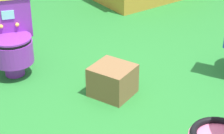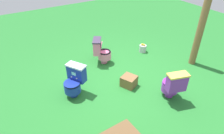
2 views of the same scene
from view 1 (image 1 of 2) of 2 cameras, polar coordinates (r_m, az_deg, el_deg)
ground at (r=3.56m, az=2.87°, el=-5.12°), size 14.00×14.00×0.00m
toilet_purple at (r=4.01m, az=-13.25°, el=4.18°), size 0.53×0.59×0.73m
small_crate at (r=3.65m, az=0.08°, el=-1.78°), size 0.42×0.43×0.26m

